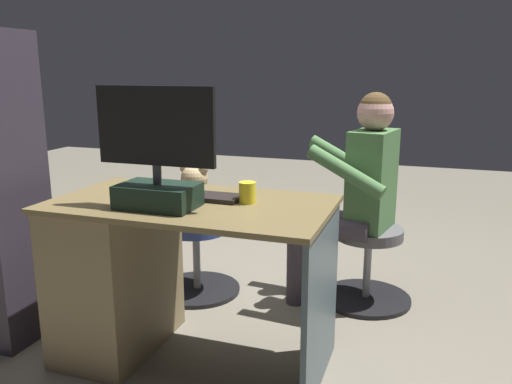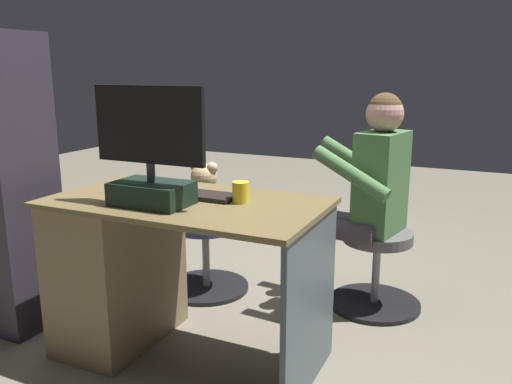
% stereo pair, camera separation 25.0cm
% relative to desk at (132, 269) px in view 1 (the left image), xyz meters
% --- Properties ---
extents(ground_plane, '(10.00, 10.00, 0.00)m').
position_rel_desk_xyz_m(ground_plane, '(-0.31, -0.43, -0.40)').
color(ground_plane, '#6E6758').
extents(desk, '(1.21, 0.67, 0.75)m').
position_rel_desk_xyz_m(desk, '(0.00, 0.00, 0.00)').
color(desk, brown).
rests_on(desk, ground_plane).
extents(monitor, '(0.52, 0.21, 0.49)m').
position_rel_desk_xyz_m(monitor, '(-0.23, 0.13, 0.52)').
color(monitor, black).
rests_on(monitor, desk).
extents(keyboard, '(0.42, 0.14, 0.02)m').
position_rel_desk_xyz_m(keyboard, '(-0.30, -0.07, 0.36)').
color(keyboard, black).
rests_on(keyboard, desk).
extents(computer_mouse, '(0.06, 0.10, 0.04)m').
position_rel_desk_xyz_m(computer_mouse, '(-0.02, -0.04, 0.37)').
color(computer_mouse, '#2E2C2F').
rests_on(computer_mouse, desk).
extents(cup, '(0.07, 0.07, 0.09)m').
position_rel_desk_xyz_m(cup, '(-0.55, -0.06, 0.40)').
color(cup, yellow).
rests_on(cup, desk).
extents(tv_remote, '(0.11, 0.15, 0.02)m').
position_rel_desk_xyz_m(tv_remote, '(-0.00, 0.06, 0.36)').
color(tv_remote, black).
rests_on(tv_remote, desk).
extents(office_chair_teddy, '(0.51, 0.51, 0.44)m').
position_rel_desk_xyz_m(office_chair_teddy, '(-0.00, -0.69, -0.16)').
color(office_chair_teddy, black).
rests_on(office_chair_teddy, ground_plane).
extents(teddy_bear, '(0.24, 0.24, 0.35)m').
position_rel_desk_xyz_m(teddy_bear, '(-0.00, -0.70, 0.20)').
color(teddy_bear, tan).
rests_on(teddy_bear, office_chair_teddy).
extents(visitor_chair, '(0.51, 0.51, 0.44)m').
position_rel_desk_xyz_m(visitor_chair, '(-0.98, -0.89, -0.16)').
color(visitor_chair, black).
rests_on(visitor_chair, ground_plane).
extents(person, '(0.60, 0.55, 1.19)m').
position_rel_desk_xyz_m(person, '(-0.90, -0.87, 0.30)').
color(person, '#497341').
rests_on(person, ground_plane).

